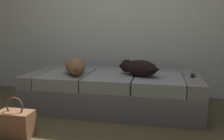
% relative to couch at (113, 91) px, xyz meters
% --- Properties ---
extents(couch, '(2.07, 0.95, 0.44)m').
position_rel_couch_xyz_m(couch, '(0.00, 0.00, 0.00)').
color(couch, slate).
rests_on(couch, ground).
extents(dog_tan, '(0.38, 0.54, 0.19)m').
position_rel_couch_xyz_m(dog_tan, '(-0.43, -0.14, 0.32)').
color(dog_tan, olive).
rests_on(dog_tan, couch).
extents(dog_dark, '(0.52, 0.39, 0.19)m').
position_rel_couch_xyz_m(dog_dark, '(0.32, -0.08, 0.31)').
color(dog_dark, black).
rests_on(dog_dark, couch).
extents(tv_remote, '(0.07, 0.15, 0.02)m').
position_rel_couch_xyz_m(tv_remote, '(0.94, 0.00, 0.23)').
color(tv_remote, black).
rests_on(tv_remote, couch).
extents(handbag, '(0.32, 0.18, 0.38)m').
position_rel_couch_xyz_m(handbag, '(-0.72, -0.96, -0.09)').
color(handbag, brown).
rests_on(handbag, ground).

